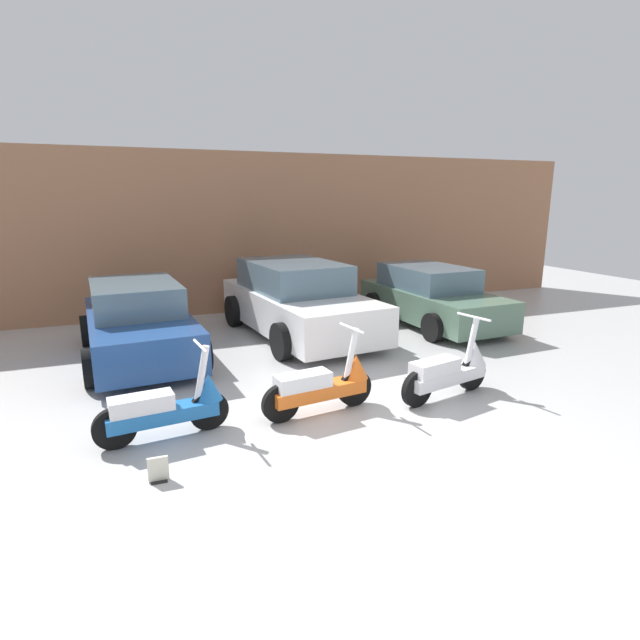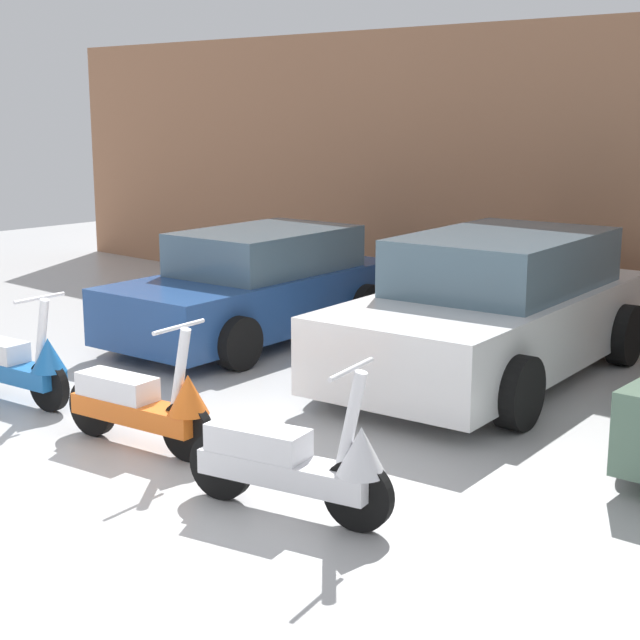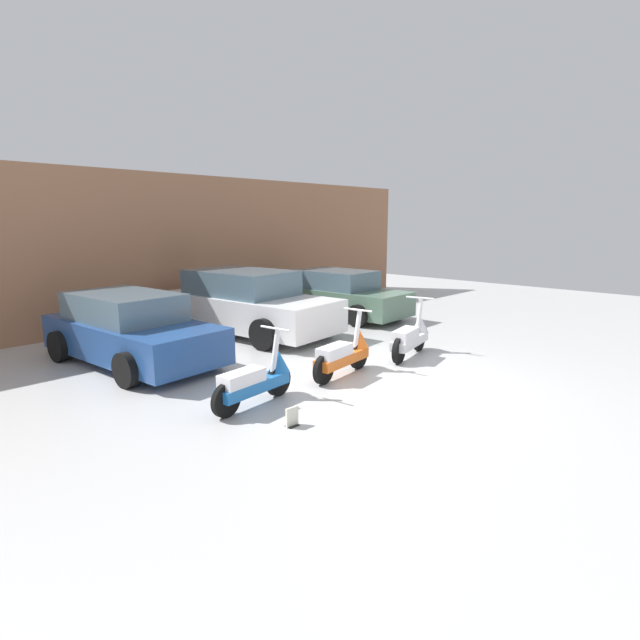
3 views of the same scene
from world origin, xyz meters
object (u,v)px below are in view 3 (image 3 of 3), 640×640
Objects in this scene: car_rear_left at (131,330)px; car_rear_center at (247,303)px; scooter_front_right at (344,353)px; car_rear_right at (340,295)px; scooter_front_center at (411,336)px; scooter_front_left at (257,379)px; placard_near_left_scooter at (292,418)px.

car_rear_left is 3.12m from car_rear_center.
scooter_front_right is 5.38m from car_rear_right.
scooter_front_right is 1.86m from scooter_front_center.
scooter_front_left reaches higher than placard_near_left_scooter.
scooter_front_center is 4.08m from placard_near_left_scooter.
scooter_front_left is 0.40× the size of car_rear_right.
car_rear_center is at bearing 93.19° from car_rear_left.
scooter_front_center reaches higher than scooter_front_left.
car_rear_left is at bearing 114.90° from scooter_front_right.
car_rear_center is (0.92, 3.83, 0.32)m from scooter_front_right.
car_rear_center is 17.49× the size of placard_near_left_scooter.
car_rear_left is 6.16m from car_rear_right.
car_rear_center reaches higher than car_rear_left.
car_rear_left is 1.04× the size of car_rear_right.
scooter_front_right is at bearing 162.99° from scooter_front_center.
car_rear_center is (2.86, 3.83, 0.33)m from scooter_front_left.
placard_near_left_scooter is (-3.99, -0.81, -0.28)m from scooter_front_center.
scooter_front_center is at bearing -32.26° from car_rear_right.
car_rear_right is (3.99, 3.60, 0.22)m from scooter_front_right.
scooter_front_left is 1.00m from placard_near_left_scooter.
car_rear_center is 3.08m from car_rear_right.
scooter_front_right reaches higher than placard_near_left_scooter.
scooter_front_right is at bearing 27.94° from car_rear_left.
scooter_front_left is at bearing -0.77° from car_rear_left.
scooter_front_left is at bearing 78.40° from placard_near_left_scooter.
car_rear_left is (-2.17, 3.41, 0.24)m from scooter_front_right.
car_rear_right reaches higher than scooter_front_center.
scooter_front_left is 3.80m from scooter_front_center.
car_rear_center reaches higher than scooter_front_center.
car_rear_left reaches higher than scooter_front_left.
car_rear_center is at bearing 68.92° from scooter_front_right.
scooter_front_center is at bearing 44.06° from car_rear_left.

